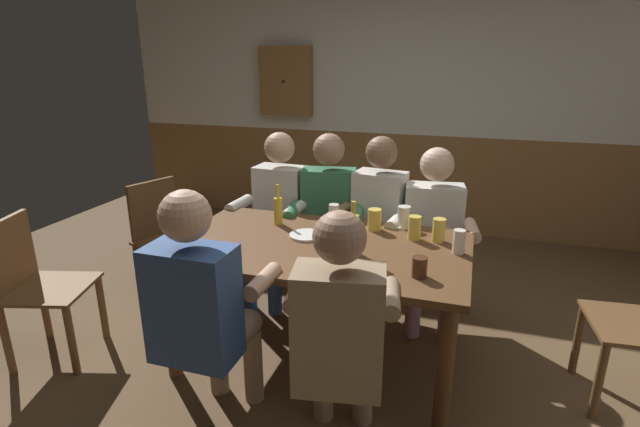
% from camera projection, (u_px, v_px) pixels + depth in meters
% --- Properties ---
extents(ground_plane, '(7.12, 7.12, 0.00)m').
position_uv_depth(ground_plane, '(318.00, 362.00, 2.91)').
color(ground_plane, brown).
extents(back_wall_upper, '(5.93, 0.12, 1.62)m').
position_uv_depth(back_wall_upper, '(400.00, 50.00, 4.72)').
color(back_wall_upper, beige).
extents(back_wall_wainscot, '(5.93, 0.12, 1.00)m').
position_uv_depth(back_wall_wainscot, '(394.00, 180.00, 5.13)').
color(back_wall_wainscot, brown).
rests_on(back_wall_wainscot, ground_plane).
extents(dining_table, '(1.65, 0.97, 0.75)m').
position_uv_depth(dining_table, '(320.00, 261.00, 2.74)').
color(dining_table, brown).
rests_on(dining_table, ground_plane).
extents(person_0, '(0.51, 0.53, 1.24)m').
position_uv_depth(person_0, '(277.00, 210.00, 3.54)').
color(person_0, silver).
rests_on(person_0, ground_plane).
extents(person_1, '(0.56, 0.55, 1.25)m').
position_uv_depth(person_1, '(327.00, 214.00, 3.42)').
color(person_1, '#33724C').
rests_on(person_1, ground_plane).
extents(person_2, '(0.52, 0.56, 1.25)m').
position_uv_depth(person_2, '(376.00, 219.00, 3.33)').
color(person_2, silver).
rests_on(person_2, ground_plane).
extents(person_3, '(0.56, 0.55, 1.19)m').
position_uv_depth(person_3, '(433.00, 228.00, 3.22)').
color(person_3, silver).
rests_on(person_3, ground_plane).
extents(person_4, '(0.52, 0.51, 1.24)m').
position_uv_depth(person_4, '(202.00, 305.00, 2.18)').
color(person_4, '#2D4C84').
rests_on(person_4, ground_plane).
extents(person_5, '(0.54, 0.56, 1.22)m').
position_uv_depth(person_5, '(340.00, 332.00, 2.00)').
color(person_5, '#997F60').
rests_on(person_5, ground_plane).
extents(chair_empty_near_right, '(0.56, 0.56, 0.88)m').
position_uv_depth(chair_empty_near_right, '(166.00, 236.00, 3.61)').
color(chair_empty_near_right, brown).
rests_on(chair_empty_near_right, ground_plane).
extents(chair_empty_near_left, '(0.54, 0.54, 0.88)m').
position_uv_depth(chair_empty_near_left, '(36.00, 284.00, 2.85)').
color(chair_empty_near_left, brown).
rests_on(chair_empty_near_left, ground_plane).
extents(table_candle, '(0.04, 0.04, 0.08)m').
position_uv_depth(table_candle, '(166.00, 245.00, 2.59)').
color(table_candle, '#F9E08C').
rests_on(table_candle, dining_table).
extents(condiment_caddy, '(0.14, 0.10, 0.05)m').
position_uv_depth(condiment_caddy, '(367.00, 269.00, 2.33)').
color(condiment_caddy, '#B2B7BC').
rests_on(condiment_caddy, dining_table).
extents(plate_0, '(0.20, 0.20, 0.01)m').
position_uv_depth(plate_0, '(306.00, 235.00, 2.82)').
color(plate_0, white).
rests_on(plate_0, dining_table).
extents(bottle_0, '(0.05, 0.05, 0.26)m').
position_uv_depth(bottle_0, '(278.00, 210.00, 3.01)').
color(bottle_0, gold).
rests_on(bottle_0, dining_table).
extents(bottle_1, '(0.06, 0.06, 0.29)m').
position_uv_depth(bottle_1, '(353.00, 233.00, 2.55)').
color(bottle_1, gold).
rests_on(bottle_1, dining_table).
extents(pint_glass_0, '(0.07, 0.07, 0.14)m').
position_uv_depth(pint_glass_0, '(414.00, 228.00, 2.76)').
color(pint_glass_0, '#E5C64C').
rests_on(pint_glass_0, dining_table).
extents(pint_glass_1, '(0.07, 0.07, 0.10)m').
position_uv_depth(pint_glass_1, '(419.00, 267.00, 2.30)').
color(pint_glass_1, '#4C2D19').
rests_on(pint_glass_1, dining_table).
extents(pint_glass_2, '(0.08, 0.08, 0.14)m').
position_uv_depth(pint_glass_2, '(404.00, 217.00, 2.95)').
color(pint_glass_2, white).
rests_on(pint_glass_2, dining_table).
extents(pint_glass_3, '(0.06, 0.06, 0.13)m').
position_uv_depth(pint_glass_3, '(459.00, 242.00, 2.56)').
color(pint_glass_3, white).
rests_on(pint_glass_3, dining_table).
extents(pint_glass_4, '(0.06, 0.06, 0.14)m').
position_uv_depth(pint_glass_4, '(331.00, 237.00, 2.62)').
color(pint_glass_4, '#4C2D19').
rests_on(pint_glass_4, dining_table).
extents(pint_glass_5, '(0.07, 0.07, 0.12)m').
position_uv_depth(pint_glass_5, '(334.00, 214.00, 3.04)').
color(pint_glass_5, white).
rests_on(pint_glass_5, dining_table).
extents(pint_glass_6, '(0.07, 0.07, 0.14)m').
position_uv_depth(pint_glass_6, '(439.00, 230.00, 2.73)').
color(pint_glass_6, '#E5C64C').
rests_on(pint_glass_6, dining_table).
extents(pint_glass_7, '(0.08, 0.08, 0.13)m').
position_uv_depth(pint_glass_7, '(375.00, 220.00, 2.92)').
color(pint_glass_7, '#E5C64C').
rests_on(pint_glass_7, dining_table).
extents(wall_dart_cabinet, '(0.56, 0.15, 0.70)m').
position_uv_depth(wall_dart_cabinet, '(286.00, 81.00, 5.04)').
color(wall_dart_cabinet, brown).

